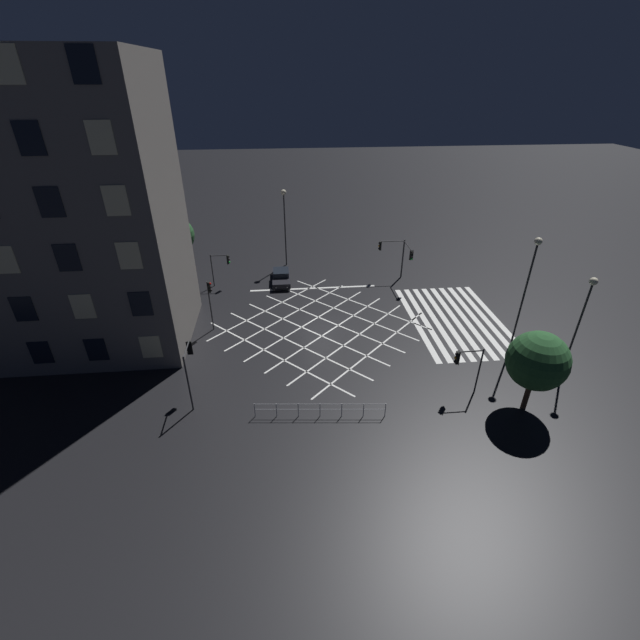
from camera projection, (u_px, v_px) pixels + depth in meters
ground_plane at (320, 326)px, 36.84m from camera, size 200.00×200.00×0.00m
road_markings at (409, 320)px, 37.77m from camera, size 18.98×25.38×0.01m
traffic_light_ne_cross at (222, 263)px, 42.63m from camera, size 0.36×1.93×3.43m
traffic_light_se_main at (407, 255)px, 42.57m from camera, size 3.09×0.36×4.25m
traffic_light_se_cross at (390, 250)px, 44.12m from camera, size 0.36×2.79×4.16m
traffic_light_median_north at (210, 296)px, 34.82m from camera, size 0.36×0.39×4.47m
traffic_light_sw_cross at (466, 362)px, 27.91m from camera, size 0.36×1.94×3.56m
traffic_light_nw_main at (189, 362)px, 27.11m from camera, size 2.12×0.36×4.20m
street_lamp_east at (584, 307)px, 28.19m from camera, size 0.52×0.52×7.68m
street_lamp_west at (529, 276)px, 29.88m from camera, size 0.53×0.53×9.43m
street_lamp_far at (284, 210)px, 45.47m from camera, size 0.58×0.58×8.41m
street_tree_near at (176, 235)px, 45.81m from camera, size 3.82×3.82×5.74m
street_tree_far at (537, 361)px, 26.09m from camera, size 3.72×3.72×5.57m
waiting_car at (281, 277)px, 44.34m from camera, size 4.53×1.79×1.29m
pedestrian_railing at (320, 408)px, 26.86m from camera, size 0.83×8.25×1.05m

